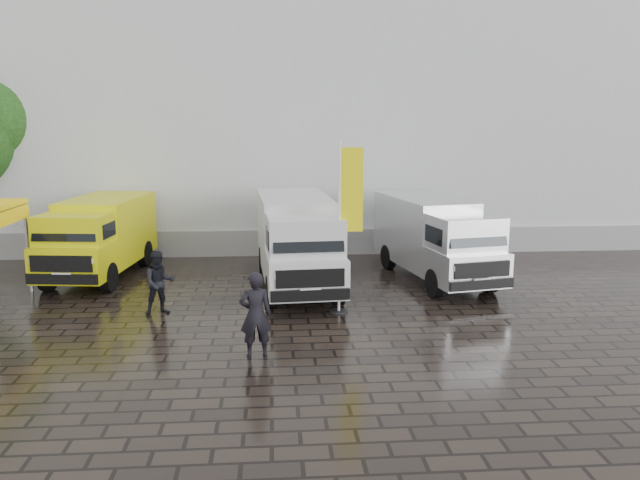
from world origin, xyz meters
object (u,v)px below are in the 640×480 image
(van_silver, at_px, (435,240))
(wheelie_bin, at_px, (472,242))
(van_white, at_px, (297,243))
(flagpole, at_px, (346,219))
(van_yellow, at_px, (99,239))
(person_tent, at_px, (159,283))
(person_front, at_px, (256,315))

(van_silver, xyz_separation_m, wheelie_bin, (2.42, 3.57, -0.80))
(van_white, height_order, flagpole, flagpole)
(flagpole, xyz_separation_m, wheelie_bin, (5.73, 6.90, -2.06))
(van_silver, distance_m, flagpole, 4.87)
(van_yellow, height_order, van_white, van_white)
(person_tent, bearing_deg, van_white, 14.48)
(van_silver, relative_size, person_front, 3.13)
(van_white, distance_m, wheelie_bin, 8.17)
(flagpole, xyz_separation_m, person_tent, (-5.02, 0.20, -1.71))
(van_silver, bearing_deg, flagpole, -145.96)
(flagpole, bearing_deg, person_front, -126.79)
(van_yellow, bearing_deg, van_silver, 0.95)
(wheelie_bin, relative_size, person_tent, 0.59)
(flagpole, height_order, person_tent, flagpole)
(van_silver, height_order, person_front, van_silver)
(van_white, height_order, wheelie_bin, van_white)
(van_yellow, relative_size, flagpole, 1.20)
(wheelie_bin, relative_size, person_front, 0.53)
(van_silver, distance_m, wheelie_bin, 4.39)
(van_white, relative_size, person_front, 3.32)
(flagpole, distance_m, wheelie_bin, 9.21)
(van_silver, xyz_separation_m, flagpole, (-3.32, -3.33, 1.26))
(wheelie_bin, bearing_deg, person_front, -126.52)
(wheelie_bin, xyz_separation_m, person_front, (-8.08, -10.04, 0.46))
(flagpole, bearing_deg, van_white, 114.21)
(van_white, relative_size, van_silver, 1.06)
(van_yellow, bearing_deg, wheelie_bin, 17.10)
(van_white, bearing_deg, person_front, -104.91)
(van_white, xyz_separation_m, person_front, (-1.14, -5.84, -0.43))
(person_front, bearing_deg, van_white, -107.97)
(van_silver, bearing_deg, van_yellow, 163.01)
(van_yellow, xyz_separation_m, person_front, (5.37, -7.62, -0.32))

